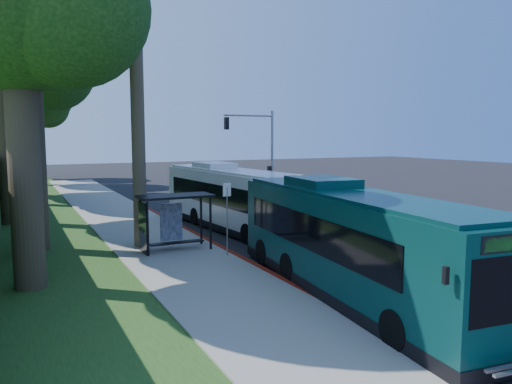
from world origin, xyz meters
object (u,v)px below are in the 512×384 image
bus_shelter (169,212)px  pickup (217,195)px  white_bus (230,197)px  teal_bus (350,241)px

bus_shelter → pickup: bearing=60.1°
pickup → bus_shelter: bearing=-125.0°
white_bus → pickup: white_bus is taller
white_bus → pickup: (2.85, 9.05, -0.99)m
white_bus → pickup: 9.54m
white_bus → teal_bus: size_ratio=0.97×
bus_shelter → white_bus: bearing=40.5°
pickup → teal_bus: bearing=-105.8°
white_bus → teal_bus: bearing=-100.1°
white_bus → bus_shelter: bearing=-144.2°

